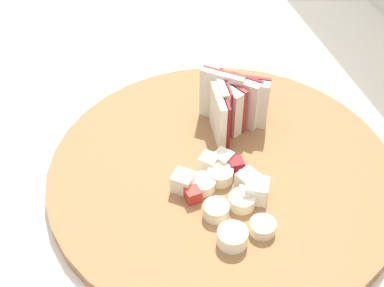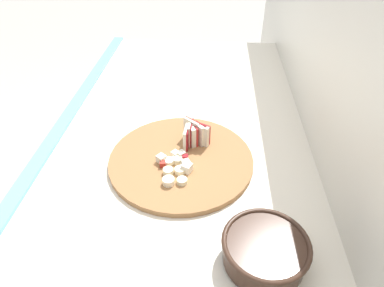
% 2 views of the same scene
% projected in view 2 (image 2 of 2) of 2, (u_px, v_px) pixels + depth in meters
% --- Properties ---
extents(tiled_countertop, '(1.46, 0.73, 0.91)m').
position_uv_depth(tiled_countertop, '(181.00, 235.00, 1.23)').
color(tiled_countertop, silver).
rests_on(tiled_countertop, ground).
extents(tile_backsplash, '(2.40, 0.04, 1.41)m').
position_uv_depth(tile_backsplash, '(302.00, 192.00, 1.05)').
color(tile_backsplash, silver).
rests_on(tile_backsplash, ground).
extents(cutting_board, '(0.37, 0.37, 0.01)m').
position_uv_depth(cutting_board, '(181.00, 160.00, 0.86)').
color(cutting_board, olive).
rests_on(cutting_board, tiled_countertop).
extents(apple_wedge_fan, '(0.07, 0.07, 0.06)m').
position_uv_depth(apple_wedge_fan, '(194.00, 134.00, 0.89)').
color(apple_wedge_fan, maroon).
rests_on(apple_wedge_fan, cutting_board).
extents(apple_dice_pile, '(0.08, 0.10, 0.02)m').
position_uv_depth(apple_dice_pile, '(179.00, 162.00, 0.83)').
color(apple_dice_pile, '#EFE5CC').
rests_on(apple_dice_pile, cutting_board).
extents(banana_slice_rows, '(0.11, 0.07, 0.02)m').
position_uv_depth(banana_slice_rows, '(173.00, 171.00, 0.81)').
color(banana_slice_rows, '#F4EAC6').
rests_on(banana_slice_rows, cutting_board).
extents(ceramic_bowl, '(0.16, 0.16, 0.06)m').
position_uv_depth(ceramic_bowl, '(265.00, 250.00, 0.62)').
color(ceramic_bowl, '#382319').
rests_on(ceramic_bowl, tiled_countertop).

